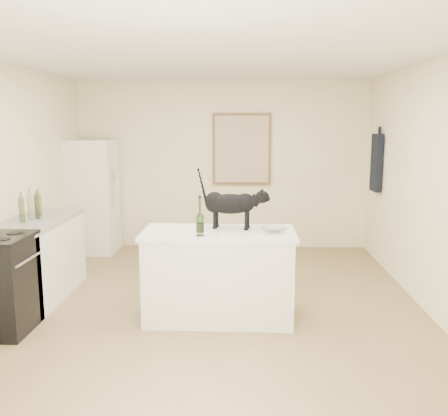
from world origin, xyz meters
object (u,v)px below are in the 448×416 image
at_px(fridge, 93,197).
at_px(wine_bottle, 200,218).
at_px(glass_bowl, 274,230).
at_px(black_cat, 230,206).

height_order(fridge, wine_bottle, fridge).
height_order(wine_bottle, glass_bowl, wine_bottle).
relative_size(black_cat, wine_bottle, 1.92).
bearing_deg(glass_bowl, black_cat, 157.55).
height_order(black_cat, glass_bowl, black_cat).
height_order(fridge, black_cat, fridge).
height_order(fridge, glass_bowl, fridge).
bearing_deg(black_cat, fridge, 141.03).
relative_size(black_cat, glass_bowl, 2.69).
bearing_deg(wine_bottle, black_cat, 51.70).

